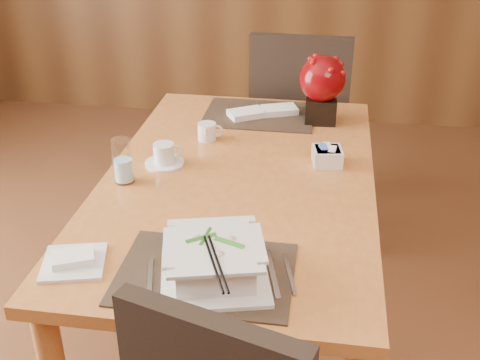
% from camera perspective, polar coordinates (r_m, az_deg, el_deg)
% --- Properties ---
extents(dining_table, '(0.90, 1.50, 0.75)m').
position_cam_1_polar(dining_table, '(2.07, -0.12, -1.99)').
color(dining_table, '#C47536').
rests_on(dining_table, ground).
extents(placemat_near, '(0.45, 0.33, 0.01)m').
position_cam_1_polar(placemat_near, '(1.56, -3.28, -8.83)').
color(placemat_near, black).
rests_on(placemat_near, dining_table).
extents(placemat_far, '(0.45, 0.33, 0.01)m').
position_cam_1_polar(placemat_far, '(2.52, 1.83, 6.21)').
color(placemat_far, black).
rests_on(placemat_far, dining_table).
extents(soup_setting, '(0.33, 0.33, 0.11)m').
position_cam_1_polar(soup_setting, '(1.51, -2.46, -7.79)').
color(soup_setting, silver).
rests_on(soup_setting, dining_table).
extents(coffee_cup, '(0.14, 0.14, 0.08)m').
position_cam_1_polar(coffee_cup, '(2.10, -7.21, 2.30)').
color(coffee_cup, silver).
rests_on(coffee_cup, dining_table).
extents(water_glass, '(0.08, 0.08, 0.15)m').
position_cam_1_polar(water_glass, '(1.99, -11.05, 1.78)').
color(water_glass, white).
rests_on(water_glass, dining_table).
extents(creamer_jug, '(0.10, 0.10, 0.07)m').
position_cam_1_polar(creamer_jug, '(2.28, -3.16, 4.61)').
color(creamer_jug, silver).
rests_on(creamer_jug, dining_table).
extents(sugar_caddy, '(0.11, 0.11, 0.06)m').
position_cam_1_polar(sugar_caddy, '(2.11, 8.27, 2.23)').
color(sugar_caddy, silver).
rests_on(sugar_caddy, dining_table).
extents(berry_decor, '(0.18, 0.18, 0.27)m').
position_cam_1_polar(berry_decor, '(2.43, 7.79, 8.91)').
color(berry_decor, black).
rests_on(berry_decor, dining_table).
extents(napkins_far, '(0.30, 0.21, 0.03)m').
position_cam_1_polar(napkins_far, '(2.51, 2.43, 6.51)').
color(napkins_far, white).
rests_on(napkins_far, dining_table).
extents(bread_plate, '(0.20, 0.20, 0.01)m').
position_cam_1_polar(bread_plate, '(1.65, -15.47, -7.55)').
color(bread_plate, silver).
rests_on(bread_plate, dining_table).
extents(far_chair, '(0.48, 0.49, 1.02)m').
position_cam_1_polar(far_chair, '(2.94, 5.66, 5.65)').
color(far_chair, black).
rests_on(far_chair, ground).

